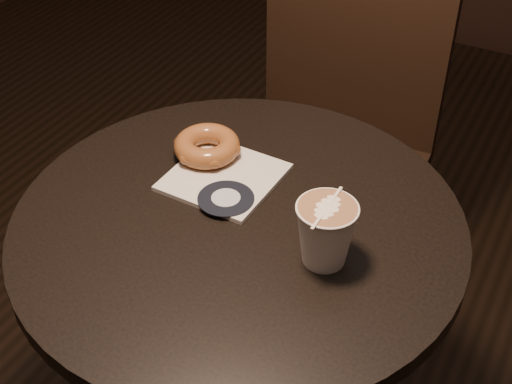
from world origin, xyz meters
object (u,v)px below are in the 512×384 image
chair (338,113)px  pastry_bag (224,177)px  latte_cup (326,234)px  doughnut (207,146)px  cafe_table (240,306)px

chair → pastry_bag: bearing=-93.6°
pastry_bag → latte_cup: size_ratio=1.72×
pastry_bag → doughnut: doughnut is taller
doughnut → latte_cup: size_ratio=1.15×
chair → doughnut: bearing=-100.1°
cafe_table → latte_cup: bearing=-8.3°
chair → pastry_bag: chair is taller
chair → doughnut: (-0.06, -0.47, 0.18)m
chair → latte_cup: size_ratio=10.88×
chair → pastry_bag: 0.53m
chair → pastry_bag: size_ratio=6.32×
doughnut → pastry_bag: bearing=-34.5°
pastry_bag → latte_cup: 0.24m
doughnut → cafe_table: bearing=-42.3°
cafe_table → latte_cup: (0.15, -0.02, 0.25)m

